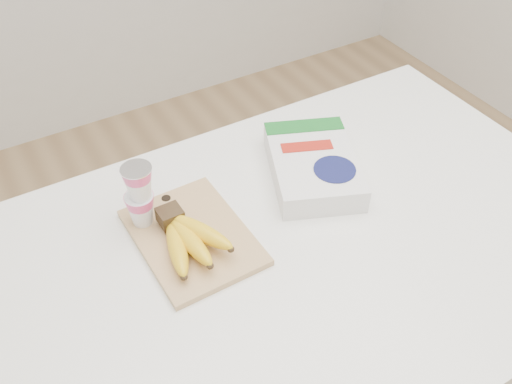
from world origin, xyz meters
The scene contains 6 objects.
room centered at (0.00, 0.00, 1.35)m, with size 4.00×4.00×4.00m.
table centered at (0.00, 0.00, 0.48)m, with size 1.28×0.85×0.96m, color white.
cutting_board centered at (-0.21, 0.12, 0.96)m, with size 0.21×0.29×0.01m, color tan.
bananas centered at (-0.23, 0.09, 1.00)m, with size 0.14×0.19×0.06m.
yogurt_stack centered at (-0.28, 0.20, 1.05)m, with size 0.06×0.06×0.14m.
cereal_box centered at (0.12, 0.16, 0.99)m, with size 0.27×0.32×0.06m.
Camera 1 is at (-0.49, -0.63, 1.81)m, focal length 40.00 mm.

